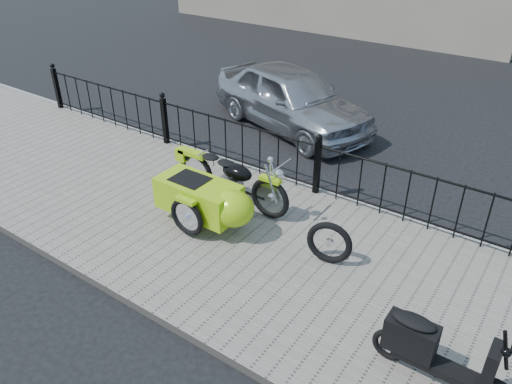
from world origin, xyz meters
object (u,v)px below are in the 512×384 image
Objects in this scene: spare_tire at (329,243)px; sedan_car at (291,98)px; scooter at (433,351)px; motorcycle_sidecar at (214,196)px.

spare_tire is 5.02m from sedan_car.
scooter is 2.09m from spare_tire.
scooter is at bearing -15.07° from motorcycle_sidecar.
spare_tire is at bearing 147.57° from scooter.
scooter is 7.01m from sedan_car.
scooter is 2.27× the size of spare_tire.
motorcycle_sidecar is 4.26m from sedan_car.
motorcycle_sidecar is 3.81m from scooter.
sedan_car is (-4.82, 5.10, 0.18)m from scooter.
spare_tire is 0.16× the size of sedan_car.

